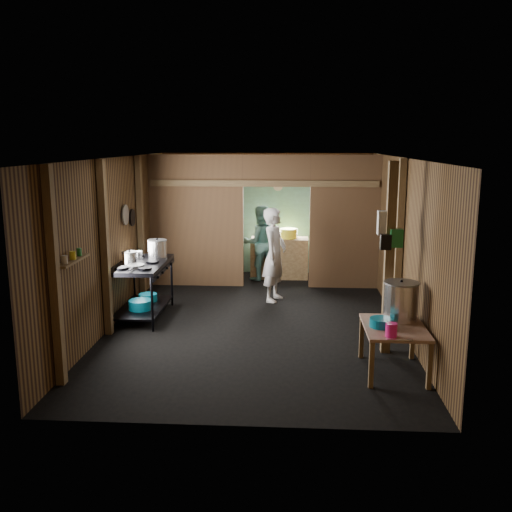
# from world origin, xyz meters

# --- Properties ---
(floor) EXTENTS (4.50, 7.00, 0.00)m
(floor) POSITION_xyz_m (0.00, 0.00, 0.00)
(floor) COLOR black
(floor) RESTS_ON ground
(ceiling) EXTENTS (4.50, 7.00, 0.00)m
(ceiling) POSITION_xyz_m (0.00, 0.00, 2.60)
(ceiling) COLOR #2C2824
(ceiling) RESTS_ON ground
(wall_back) EXTENTS (4.50, 0.00, 2.60)m
(wall_back) POSITION_xyz_m (0.00, 3.50, 1.30)
(wall_back) COLOR brown
(wall_back) RESTS_ON ground
(wall_front) EXTENTS (4.50, 0.00, 2.60)m
(wall_front) POSITION_xyz_m (0.00, -3.50, 1.30)
(wall_front) COLOR brown
(wall_front) RESTS_ON ground
(wall_left) EXTENTS (0.00, 7.00, 2.60)m
(wall_left) POSITION_xyz_m (-2.25, 0.00, 1.30)
(wall_left) COLOR brown
(wall_left) RESTS_ON ground
(wall_right) EXTENTS (0.00, 7.00, 2.60)m
(wall_right) POSITION_xyz_m (2.25, 0.00, 1.30)
(wall_right) COLOR brown
(wall_right) RESTS_ON ground
(partition_left) EXTENTS (1.85, 0.10, 2.60)m
(partition_left) POSITION_xyz_m (-1.32, 2.20, 1.30)
(partition_left) COLOR brown
(partition_left) RESTS_ON floor
(partition_right) EXTENTS (1.35, 0.10, 2.60)m
(partition_right) POSITION_xyz_m (1.57, 2.20, 1.30)
(partition_right) COLOR brown
(partition_right) RESTS_ON floor
(partition_header) EXTENTS (1.30, 0.10, 0.60)m
(partition_header) POSITION_xyz_m (0.25, 2.20, 2.30)
(partition_header) COLOR brown
(partition_header) RESTS_ON wall_back
(turquoise_panel) EXTENTS (4.40, 0.06, 2.50)m
(turquoise_panel) POSITION_xyz_m (0.00, 3.44, 1.25)
(turquoise_panel) COLOR #6BB2AD
(turquoise_panel) RESTS_ON wall_back
(back_counter) EXTENTS (1.20, 0.50, 0.85)m
(back_counter) POSITION_xyz_m (0.30, 2.95, 0.42)
(back_counter) COLOR #91764C
(back_counter) RESTS_ON floor
(wall_clock) EXTENTS (0.20, 0.03, 0.20)m
(wall_clock) POSITION_xyz_m (0.25, 3.40, 1.90)
(wall_clock) COLOR beige
(wall_clock) RESTS_ON wall_back
(post_left_a) EXTENTS (0.10, 0.12, 2.60)m
(post_left_a) POSITION_xyz_m (-2.18, -2.60, 1.30)
(post_left_a) COLOR #91764C
(post_left_a) RESTS_ON floor
(post_left_b) EXTENTS (0.10, 0.12, 2.60)m
(post_left_b) POSITION_xyz_m (-2.18, -0.80, 1.30)
(post_left_b) COLOR #91764C
(post_left_b) RESTS_ON floor
(post_left_c) EXTENTS (0.10, 0.12, 2.60)m
(post_left_c) POSITION_xyz_m (-2.18, 1.20, 1.30)
(post_left_c) COLOR #91764C
(post_left_c) RESTS_ON floor
(post_right) EXTENTS (0.10, 0.12, 2.60)m
(post_right) POSITION_xyz_m (2.18, -0.20, 1.30)
(post_right) COLOR #91764C
(post_right) RESTS_ON floor
(post_free) EXTENTS (0.12, 0.12, 2.60)m
(post_free) POSITION_xyz_m (1.85, -1.30, 1.30)
(post_free) COLOR #91764C
(post_free) RESTS_ON floor
(cross_beam) EXTENTS (4.40, 0.12, 0.12)m
(cross_beam) POSITION_xyz_m (0.00, 2.15, 2.05)
(cross_beam) COLOR #91764C
(cross_beam) RESTS_ON wall_left
(pan_lid_big) EXTENTS (0.03, 0.34, 0.34)m
(pan_lid_big) POSITION_xyz_m (-2.21, 0.40, 1.65)
(pan_lid_big) COLOR slate
(pan_lid_big) RESTS_ON wall_left
(pan_lid_small) EXTENTS (0.03, 0.30, 0.30)m
(pan_lid_small) POSITION_xyz_m (-2.21, 0.80, 1.55)
(pan_lid_small) COLOR black
(pan_lid_small) RESTS_ON wall_left
(wall_shelf) EXTENTS (0.14, 0.80, 0.03)m
(wall_shelf) POSITION_xyz_m (-2.15, -2.10, 1.40)
(wall_shelf) COLOR #91764C
(wall_shelf) RESTS_ON wall_left
(jar_white) EXTENTS (0.07, 0.07, 0.10)m
(jar_white) POSITION_xyz_m (-2.15, -2.35, 1.47)
(jar_white) COLOR beige
(jar_white) RESTS_ON wall_shelf
(jar_yellow) EXTENTS (0.08, 0.08, 0.10)m
(jar_yellow) POSITION_xyz_m (-2.15, -2.10, 1.47)
(jar_yellow) COLOR yellow
(jar_yellow) RESTS_ON wall_shelf
(jar_green) EXTENTS (0.06, 0.06, 0.10)m
(jar_green) POSITION_xyz_m (-2.15, -1.88, 1.47)
(jar_green) COLOR #1F8038
(jar_green) RESTS_ON wall_shelf
(bag_white) EXTENTS (0.22, 0.15, 0.32)m
(bag_white) POSITION_xyz_m (1.80, -1.22, 1.78)
(bag_white) COLOR beige
(bag_white) RESTS_ON post_free
(bag_green) EXTENTS (0.16, 0.12, 0.24)m
(bag_green) POSITION_xyz_m (1.92, -1.36, 1.60)
(bag_green) COLOR #1F8038
(bag_green) RESTS_ON post_free
(bag_black) EXTENTS (0.14, 0.10, 0.20)m
(bag_black) POSITION_xyz_m (1.78, -1.38, 1.55)
(bag_black) COLOR black
(bag_black) RESTS_ON post_free
(gas_range) EXTENTS (0.80, 1.55, 0.92)m
(gas_range) POSITION_xyz_m (-1.88, 0.05, 0.46)
(gas_range) COLOR black
(gas_range) RESTS_ON floor
(prep_table) EXTENTS (0.75, 1.02, 0.61)m
(prep_table) POSITION_xyz_m (1.83, -2.01, 0.30)
(prep_table) COLOR tan
(prep_table) RESTS_ON floor
(stove_pot_large) EXTENTS (0.35, 0.35, 0.33)m
(stove_pot_large) POSITION_xyz_m (-1.71, 0.46, 1.06)
(stove_pot_large) COLOR silver
(stove_pot_large) RESTS_ON gas_range
(stove_pot_med) EXTENTS (0.27, 0.27, 0.21)m
(stove_pot_med) POSITION_xyz_m (-2.05, -0.02, 1.00)
(stove_pot_med) COLOR silver
(stove_pot_med) RESTS_ON gas_range
(stove_saucepan) EXTENTS (0.18, 0.18, 0.10)m
(stove_saucepan) POSITION_xyz_m (-2.05, 0.50, 0.97)
(stove_saucepan) COLOR silver
(stove_saucepan) RESTS_ON gas_range
(frying_pan) EXTENTS (0.30, 0.51, 0.07)m
(frying_pan) POSITION_xyz_m (-1.88, -0.31, 0.94)
(frying_pan) COLOR slate
(frying_pan) RESTS_ON gas_range
(blue_tub_front) EXTENTS (0.37, 0.37, 0.15)m
(blue_tub_front) POSITION_xyz_m (-1.88, -0.12, 0.25)
(blue_tub_front) COLOR #097693
(blue_tub_front) RESTS_ON gas_range
(blue_tub_back) EXTENTS (0.31, 0.31, 0.12)m
(blue_tub_back) POSITION_xyz_m (-1.88, 0.38, 0.24)
(blue_tub_back) COLOR #097693
(blue_tub_back) RESTS_ON gas_range
(stock_pot) EXTENTS (0.46, 0.46, 0.52)m
(stock_pot) POSITION_xyz_m (1.94, -1.74, 0.84)
(stock_pot) COLOR silver
(stock_pot) RESTS_ON prep_table
(wash_basin) EXTENTS (0.34, 0.34, 0.11)m
(wash_basin) POSITION_xyz_m (1.66, -2.05, 0.66)
(wash_basin) COLOR #097693
(wash_basin) RESTS_ON prep_table
(pink_bucket) EXTENTS (0.15, 0.15, 0.16)m
(pink_bucket) POSITION_xyz_m (1.72, -2.40, 0.69)
(pink_bucket) COLOR #FB1E8C
(pink_bucket) RESTS_ON prep_table
(knife) EXTENTS (0.30, 0.05, 0.01)m
(knife) POSITION_xyz_m (1.80, -2.52, 0.61)
(knife) COLOR silver
(knife) RESTS_ON prep_table
(yellow_tub) EXTENTS (0.36, 0.36, 0.20)m
(yellow_tub) POSITION_xyz_m (0.49, 2.95, 0.95)
(yellow_tub) COLOR yellow
(yellow_tub) RESTS_ON back_counter
(red_cup) EXTENTS (0.12, 0.12, 0.15)m
(red_cup) POSITION_xyz_m (0.06, 2.95, 0.92)
(red_cup) COLOR #902301
(red_cup) RESTS_ON back_counter
(cook) EXTENTS (0.57, 0.71, 1.69)m
(cook) POSITION_xyz_m (0.25, 1.18, 0.85)
(cook) COLOR white
(cook) RESTS_ON floor
(worker_back) EXTENTS (0.91, 0.80, 1.56)m
(worker_back) POSITION_xyz_m (-0.10, 2.75, 0.78)
(worker_back) COLOR slate
(worker_back) RESTS_ON floor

